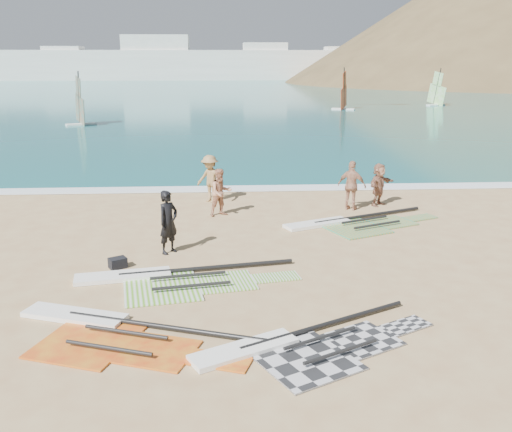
{
  "coord_description": "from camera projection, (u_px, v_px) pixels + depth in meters",
  "views": [
    {
      "loc": [
        -2.22,
        -13.76,
        5.94
      ],
      "look_at": [
        -1.17,
        4.0,
        1.0
      ],
      "focal_mm": 40.0,
      "sensor_mm": 36.0,
      "label": 1
    }
  ],
  "objects": [
    {
      "name": "surf_line",
      "position": [
        270.0,
        189.0,
        26.78
      ],
      "size": [
        300.0,
        1.2,
        0.04
      ],
      "primitive_type": "cube",
      "color": "white",
      "rests_on": "ground"
    },
    {
      "name": "rig_red",
      "position": [
        109.0,
        332.0,
        12.69
      ],
      "size": [
        5.76,
        3.49,
        0.2
      ],
      "rotation": [
        0.0,
        0.0,
        -0.34
      ],
      "color": "red",
      "rests_on": "ground"
    },
    {
      "name": "rig_green",
      "position": [
        170.0,
        279.0,
        15.71
      ],
      "size": [
        6.33,
        2.98,
        0.2
      ],
      "rotation": [
        0.0,
        0.0,
        0.18
      ],
      "color": "#5AAA18",
      "rests_on": "ground"
    },
    {
      "name": "windsurfer_right",
      "position": [
        436.0,
        95.0,
        73.2
      ],
      "size": [
        2.7,
        2.95,
        4.78
      ],
      "rotation": [
        0.0,
        0.0,
        0.42
      ],
      "color": "white",
      "rests_on": "ground"
    },
    {
      "name": "gear_bag_near",
      "position": [
        118.0,
        263.0,
        16.67
      ],
      "size": [
        0.6,
        0.55,
        0.31
      ],
      "primitive_type": "cube",
      "rotation": [
        0.0,
        0.0,
        0.53
      ],
      "color": "black",
      "rests_on": "ground"
    },
    {
      "name": "beachgoer_right",
      "position": [
        379.0,
        184.0,
        23.59
      ],
      "size": [
        1.54,
        1.54,
        1.78
      ],
      "primitive_type": "imported",
      "rotation": [
        0.0,
        0.0,
        0.79
      ],
      "color": "#9B684F",
      "rests_on": "ground"
    },
    {
      "name": "windsurfer_centre",
      "position": [
        344.0,
        98.0,
        67.4
      ],
      "size": [
        2.8,
        3.06,
        4.95
      ],
      "rotation": [
        0.0,
        0.0,
        -0.42
      ],
      "color": "white",
      "rests_on": "ground"
    },
    {
      "name": "beachgoer_back",
      "position": [
        352.0,
        186.0,
        22.87
      ],
      "size": [
        1.25,
        1.03,
        2.0
      ],
      "primitive_type": "imported",
      "rotation": [
        0.0,
        0.0,
        2.59
      ],
      "color": "tan",
      "rests_on": "ground"
    },
    {
      "name": "ground",
      "position": [
        309.0,
        293.0,
        14.95
      ],
      "size": [
        300.0,
        300.0,
        0.0
      ],
      "primitive_type": "plane",
      "color": "tan",
      "rests_on": "ground"
    },
    {
      "name": "sea",
      "position": [
        230.0,
        83.0,
        141.92
      ],
      "size": [
        300.0,
        240.0,
        0.06
      ],
      "primitive_type": "cube",
      "color": "#0C5759",
      "rests_on": "ground"
    },
    {
      "name": "person_wetsuit",
      "position": [
        168.0,
        222.0,
        17.75
      ],
      "size": [
        0.84,
        0.87,
        2.01
      ],
      "primitive_type": "imported",
      "rotation": [
        0.0,
        0.0,
        0.86
      ],
      "color": "black",
      "rests_on": "ground"
    },
    {
      "name": "rig_orange",
      "position": [
        352.0,
        223.0,
        21.02
      ],
      "size": [
        6.11,
        3.81,
        0.2
      ],
      "rotation": [
        0.0,
        0.0,
        0.41
      ],
      "color": "orange",
      "rests_on": "ground"
    },
    {
      "name": "rig_grey",
      "position": [
        301.0,
        346.0,
        12.06
      ],
      "size": [
        5.58,
        3.76,
        0.2
      ],
      "rotation": [
        0.0,
        0.0,
        0.48
      ],
      "color": "#232425",
      "rests_on": "ground"
    },
    {
      "name": "far_town",
      "position": [
        172.0,
        63.0,
        157.13
      ],
      "size": [
        160.0,
        8.0,
        12.0
      ],
      "color": "white",
      "rests_on": "ground"
    },
    {
      "name": "beachgoer_mid",
      "position": [
        210.0,
        179.0,
        24.18
      ],
      "size": [
        1.48,
        1.38,
        2.01
      ],
      "primitive_type": "imported",
      "rotation": [
        0.0,
        0.0,
        -0.65
      ],
      "color": "#997648",
      "rests_on": "ground"
    },
    {
      "name": "beachgoer_left",
      "position": [
        221.0,
        192.0,
        22.04
      ],
      "size": [
        1.11,
        1.01,
        1.85
      ],
      "primitive_type": "imported",
      "rotation": [
        0.0,
        0.0,
        0.42
      ],
      "color": "tan",
      "rests_on": "ground"
    },
    {
      "name": "windsurfer_left",
      "position": [
        80.0,
        110.0,
        51.68
      ],
      "size": [
        2.74,
        2.96,
        4.89
      ],
      "rotation": [
        0.0,
        0.0,
        0.47
      ],
      "color": "white",
      "rests_on": "ground"
    }
  ]
}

